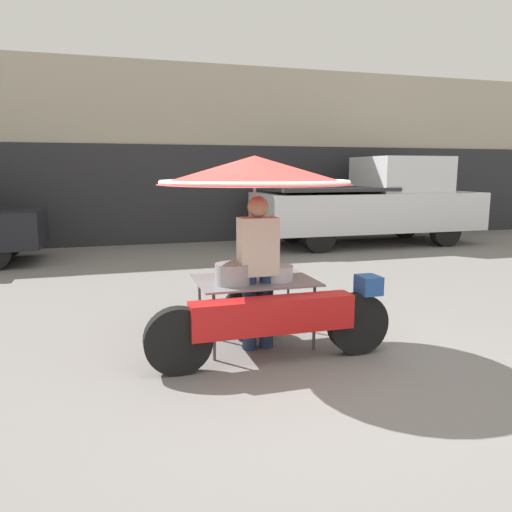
{
  "coord_description": "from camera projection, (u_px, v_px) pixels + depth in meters",
  "views": [
    {
      "loc": [
        -1.68,
        -4.05,
        1.77
      ],
      "look_at": [
        -0.26,
        0.69,
        0.93
      ],
      "focal_mm": 35.0,
      "sensor_mm": 36.0,
      "label": 1
    }
  ],
  "objects": [
    {
      "name": "shopfront_building",
      "position": [
        171.0,
        156.0,
        13.03
      ],
      "size": [
        28.0,
        2.06,
        4.34
      ],
      "color": "#B2A893",
      "rests_on": "ground"
    },
    {
      "name": "vendor_person",
      "position": [
        258.0,
        265.0,
        4.92
      ],
      "size": [
        0.38,
        0.22,
        1.53
      ],
      "color": "navy",
      "rests_on": "ground"
    },
    {
      "name": "vendor_motorcycle_cart",
      "position": [
        257.0,
        201.0,
        4.9
      ],
      "size": [
        2.35,
        1.94,
        1.92
      ],
      "color": "black",
      "rests_on": "ground"
    },
    {
      "name": "pickup_truck",
      "position": [
        373.0,
        203.0,
        12.11
      ],
      "size": [
        5.44,
        1.99,
        2.11
      ],
      "color": "black",
      "rests_on": "ground"
    },
    {
      "name": "ground_plane",
      "position": [
        304.0,
        366.0,
        4.6
      ],
      "size": [
        36.0,
        36.0,
        0.0
      ],
      "primitive_type": "plane",
      "color": "slate"
    }
  ]
}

